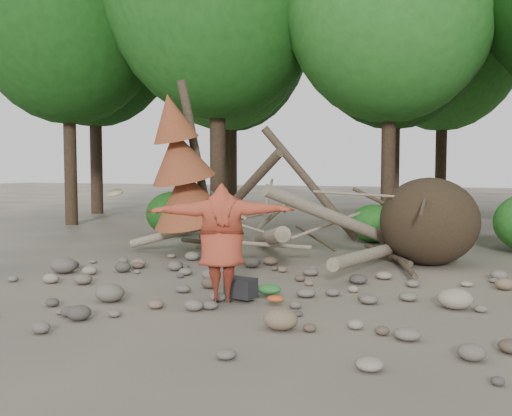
% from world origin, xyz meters
% --- Properties ---
extents(ground, '(120.00, 120.00, 0.00)m').
position_xyz_m(ground, '(0.00, 0.00, 0.00)').
color(ground, '#514C44').
rests_on(ground, ground).
extents(deadfall_pile, '(8.55, 5.24, 3.30)m').
position_xyz_m(deadfall_pile, '(2.02, 4.24, 0.95)').
color(deadfall_pile, '#332619').
rests_on(deadfall_pile, ground).
extents(dead_conifer, '(2.06, 2.16, 4.35)m').
position_xyz_m(dead_conifer, '(-3.12, 3.37, 2.11)').
color(dead_conifer, '#4C3F30').
rests_on(dead_conifer, ground).
extents(bush_left, '(1.80, 1.80, 1.44)m').
position_xyz_m(bush_left, '(-5.50, 7.20, 0.72)').
color(bush_left, '#1A5216').
rests_on(bush_left, ground).
extents(bush_mid, '(1.40, 1.40, 1.12)m').
position_xyz_m(bush_mid, '(0.80, 7.80, 0.56)').
color(bush_mid, '#23691E').
rests_on(bush_mid, ground).
extents(frisbee_thrower, '(3.39, 1.53, 1.87)m').
position_xyz_m(frisbee_thrower, '(-0.18, -0.86, 1.02)').
color(frisbee_thrower, '#9C3723').
rests_on(frisbee_thrower, ground).
extents(backpack, '(0.53, 0.40, 0.32)m').
position_xyz_m(backpack, '(-0.03, -0.42, 0.16)').
color(backpack, black).
rests_on(backpack, ground).
extents(cloth_green, '(0.44, 0.37, 0.17)m').
position_xyz_m(cloth_green, '(0.29, 0.02, 0.08)').
color(cloth_green, '#2B6C2D').
rests_on(cloth_green, ground).
extents(cloth_orange, '(0.28, 0.23, 0.10)m').
position_xyz_m(cloth_orange, '(0.59, -0.48, 0.05)').
color(cloth_orange, '#C24A21').
rests_on(cloth_orange, ground).
extents(boulder_front_left, '(0.49, 0.44, 0.30)m').
position_xyz_m(boulder_front_left, '(-2.02, -1.24, 0.15)').
color(boulder_front_left, '#635D53').
rests_on(boulder_front_left, ground).
extents(boulder_front_right, '(0.48, 0.43, 0.29)m').
position_xyz_m(boulder_front_right, '(1.11, -1.78, 0.14)').
color(boulder_front_right, '#78624B').
rests_on(boulder_front_right, ground).
extents(boulder_mid_right, '(0.54, 0.48, 0.32)m').
position_xyz_m(boulder_mid_right, '(3.29, 0.26, 0.16)').
color(boulder_mid_right, gray).
rests_on(boulder_mid_right, ground).
extents(boulder_mid_left, '(0.56, 0.51, 0.34)m').
position_xyz_m(boulder_mid_left, '(-4.42, 0.55, 0.17)').
color(boulder_mid_left, '#5A544C').
rests_on(boulder_mid_left, ground).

